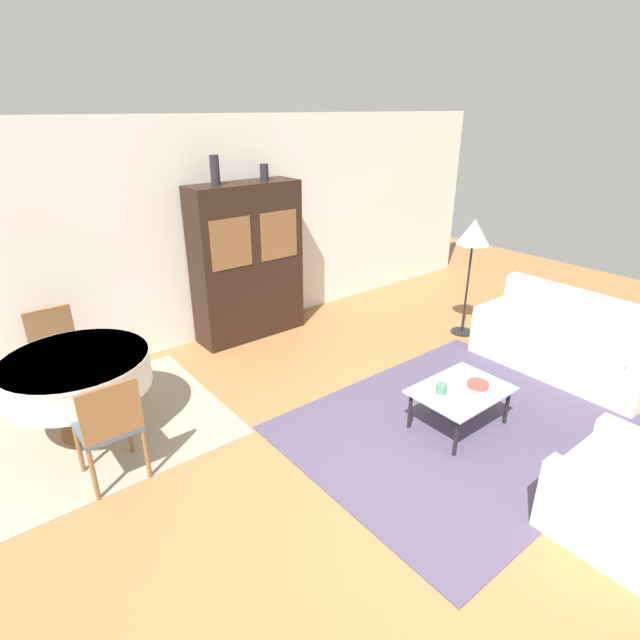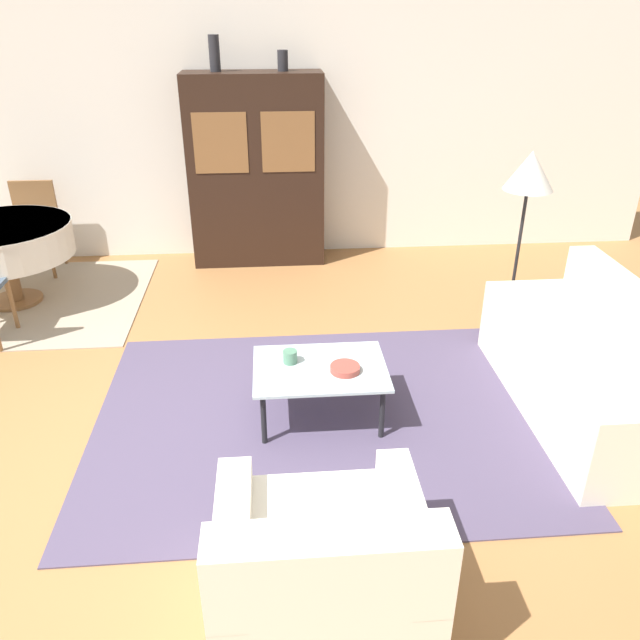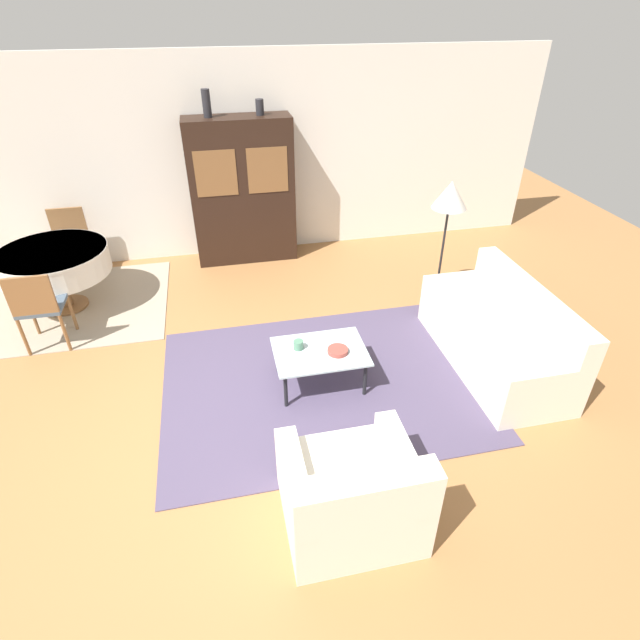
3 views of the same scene
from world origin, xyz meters
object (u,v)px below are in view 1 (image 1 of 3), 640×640
(dining_chair_near, at_px, (109,424))
(dining_chair_far, at_px, (56,348))
(coffee_table, at_px, (461,393))
(couch, at_px, (566,344))
(bowl, at_px, (478,384))
(armchair, at_px, (640,501))
(dining_table, at_px, (78,373))
(vase_tall, at_px, (215,170))
(cup, at_px, (441,388))
(display_cabinet, at_px, (247,262))
(vase_short, at_px, (264,172))
(floor_lamp, at_px, (473,237))

(dining_chair_near, distance_m, dining_chair_far, 1.67)
(coffee_table, height_order, dining_chair_near, dining_chair_near)
(couch, relative_size, bowl, 9.62)
(armchair, xyz_separation_m, dining_table, (-2.61, 3.64, 0.31))
(vase_tall, bearing_deg, cup, -78.90)
(armchair, xyz_separation_m, cup, (-0.08, 1.65, 0.14))
(coffee_table, xyz_separation_m, vase_tall, (-0.77, 3.00, 1.75))
(coffee_table, relative_size, dining_chair_near, 0.96)
(bowl, bearing_deg, armchair, -100.33)
(bowl, bearing_deg, display_cabinet, 100.72)
(dining_chair_far, height_order, vase_short, vase_short)
(armchair, relative_size, display_cabinet, 0.48)
(dining_table, distance_m, vase_short, 3.12)
(dining_table, bearing_deg, couch, -24.73)
(armchair, height_order, dining_chair_far, dining_chair_far)
(coffee_table, distance_m, dining_table, 3.43)
(armchair, relative_size, bowl, 4.79)
(dining_chair_far, bearing_deg, vase_tall, -177.11)
(floor_lamp, xyz_separation_m, vase_tall, (-2.55, 1.73, 0.82))
(armchair, relative_size, vase_short, 4.90)
(coffee_table, distance_m, display_cabinet, 3.09)
(dining_table, bearing_deg, display_cabinet, 22.03)
(dining_table, bearing_deg, dining_chair_near, -90.00)
(armchair, bearing_deg, dining_chair_far, 120.30)
(armchair, bearing_deg, vase_tall, 98.10)
(dining_chair_far, xyz_separation_m, bowl, (2.89, -2.97, -0.12))
(bowl, bearing_deg, dining_chair_near, 155.87)
(coffee_table, distance_m, cup, 0.22)
(dining_chair_near, bearing_deg, armchair, -46.98)
(armchair, distance_m, dining_chair_far, 5.19)
(cup, height_order, bowl, cup)
(floor_lamp, bearing_deg, coffee_table, -144.34)
(floor_lamp, xyz_separation_m, cup, (-1.97, -1.20, -0.85))
(dining_chair_near, relative_size, floor_lamp, 0.60)
(vase_tall, bearing_deg, dining_chair_near, -137.94)
(coffee_table, relative_size, bowl, 4.49)
(dining_table, distance_m, dining_chair_near, 0.84)
(display_cabinet, xyz_separation_m, vase_short, (0.30, 0.00, 1.07))
(dining_table, distance_m, cup, 3.23)
(display_cabinet, height_order, floor_lamp, display_cabinet)
(armchair, xyz_separation_m, vase_short, (-0.00, 4.57, 1.74))
(coffee_table, relative_size, dining_table, 0.71)
(couch, distance_m, bowl, 1.71)
(vase_tall, bearing_deg, dining_chair_far, -177.11)
(dining_table, height_order, bowl, dining_table)
(floor_lamp, bearing_deg, display_cabinet, 141.89)
(dining_chair_near, distance_m, floor_lamp, 4.57)
(armchair, height_order, dining_chair_near, dining_chair_near)
(dining_chair_far, bearing_deg, dining_chair_near, 90.00)
(floor_lamp, relative_size, bowl, 7.73)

